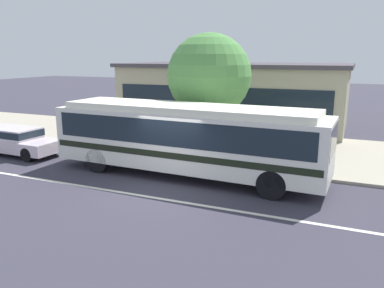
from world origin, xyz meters
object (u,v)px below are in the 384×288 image
(pedestrian_waiting_near_sign, at_px, (111,130))
(street_tree_near_stop, at_px, (209,76))
(sedan_behind_bus, at_px, (15,139))
(pedestrian_walking_along_curb, at_px, (130,127))
(pedestrian_standing_by_tree, at_px, (292,145))
(transit_bus, at_px, (187,135))
(bus_stop_sign, at_px, (316,136))

(pedestrian_waiting_near_sign, xyz_separation_m, street_tree_near_stop, (4.40, 1.66, 2.61))
(sedan_behind_bus, bearing_deg, pedestrian_waiting_near_sign, 25.96)
(sedan_behind_bus, bearing_deg, pedestrian_walking_along_curb, 36.76)
(sedan_behind_bus, height_order, pedestrian_standing_by_tree, pedestrian_standing_by_tree)
(pedestrian_walking_along_curb, bearing_deg, pedestrian_waiting_near_sign, -101.38)
(pedestrian_walking_along_curb, height_order, pedestrian_standing_by_tree, pedestrian_standing_by_tree)
(transit_bus, height_order, pedestrian_standing_by_tree, transit_bus)
(bus_stop_sign, height_order, street_tree_near_stop, street_tree_near_stop)
(sedan_behind_bus, relative_size, bus_stop_sign, 1.91)
(transit_bus, relative_size, sedan_behind_bus, 2.38)
(pedestrian_walking_along_curb, xyz_separation_m, pedestrian_standing_by_tree, (8.27, -0.88, 0.01))
(transit_bus, relative_size, pedestrian_walking_along_curb, 6.45)
(pedestrian_walking_along_curb, distance_m, street_tree_near_stop, 4.93)
(pedestrian_standing_by_tree, bearing_deg, transit_bus, -148.66)
(bus_stop_sign, bearing_deg, pedestrian_waiting_near_sign, 179.51)
(pedestrian_walking_along_curb, bearing_deg, street_tree_near_stop, 5.56)
(transit_bus, relative_size, pedestrian_waiting_near_sign, 6.35)
(transit_bus, xyz_separation_m, pedestrian_waiting_near_sign, (-4.83, 1.87, -0.51))
(transit_bus, bearing_deg, pedestrian_walking_along_curb, 145.62)
(pedestrian_walking_along_curb, bearing_deg, bus_stop_sign, -8.28)
(transit_bus, xyz_separation_m, bus_stop_sign, (4.64, 1.79, 0.02))
(pedestrian_waiting_near_sign, distance_m, street_tree_near_stop, 5.38)
(pedestrian_standing_by_tree, height_order, street_tree_near_stop, street_tree_near_stop)
(pedestrian_standing_by_tree, bearing_deg, street_tree_near_stop, 162.61)
(pedestrian_walking_along_curb, height_order, street_tree_near_stop, street_tree_near_stop)
(pedestrian_waiting_near_sign, height_order, bus_stop_sign, bus_stop_sign)
(pedestrian_standing_by_tree, xyz_separation_m, bus_stop_sign, (0.95, -0.46, 0.54))
(pedestrian_standing_by_tree, xyz_separation_m, street_tree_near_stop, (-4.12, 1.29, 2.62))
(pedestrian_waiting_near_sign, bearing_deg, sedan_behind_bus, -154.04)
(sedan_behind_bus, relative_size, pedestrian_waiting_near_sign, 2.67)
(sedan_behind_bus, xyz_separation_m, pedestrian_walking_along_curb, (4.37, 3.26, 0.38))
(pedestrian_waiting_near_sign, distance_m, pedestrian_standing_by_tree, 8.53)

